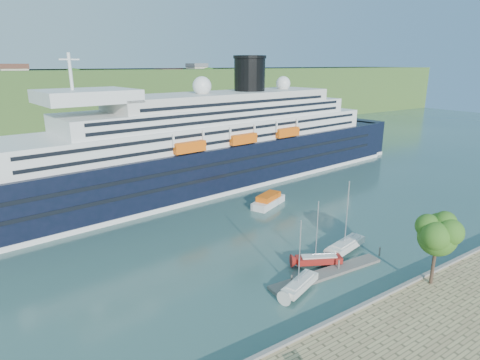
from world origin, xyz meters
The scene contains 10 objects.
ground centered at (0.00, 0.00, 0.00)m, with size 400.00×400.00×0.00m, color #2A4B49.
far_hillside centered at (0.00, 145.00, 12.00)m, with size 400.00×50.00×24.00m, color #345B24.
quay_coping centered at (0.00, -0.20, 1.15)m, with size 220.00×0.50×0.30m, color slate.
cruise_ship centered at (6.45, 51.52, 14.06)m, with size 125.22×18.23×28.12m, color black, non-canonical shape.
promenade_tree centered at (7.92, -1.50, 5.85)m, with size 5.85×5.85×9.70m, color #2C5F19, non-canonical shape.
floating_pontoon centered at (0.43, 8.06, 0.19)m, with size 17.32×2.12×0.38m, color slate, non-canonical shape.
sailboat_white_near centered at (-5.15, 7.13, 4.41)m, with size 6.83×1.90×8.82m, color silver, non-canonical shape.
sailboat_red centered at (1.22, 10.47, 4.39)m, with size 6.79×1.89×8.77m, color maroon, non-canonical shape.
sailboat_white_far centered at (7.51, 11.26, 5.15)m, with size 7.98×2.22×10.30m, color silver, non-canonical shape.
tender_launch centered at (10.19, 33.06, 1.17)m, with size 8.47×2.90×2.34m, color #ED5C0D, non-canonical shape.
Camera 1 is at (-34.81, -24.11, 26.27)m, focal length 30.00 mm.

